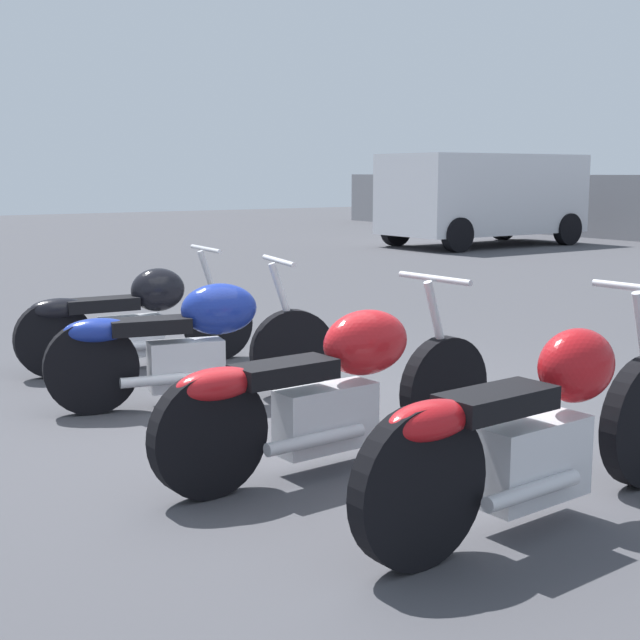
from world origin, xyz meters
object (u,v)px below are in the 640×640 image
motorcycle_slot_0 (135,317)px  motorcycle_slot_1 (192,342)px  parked_van (483,195)px  motorcycle_slot_2 (334,387)px  motorcycle_slot_3 (541,429)px

motorcycle_slot_0 → motorcycle_slot_1: 1.30m
parked_van → motorcycle_slot_1: bearing=-52.3°
motorcycle_slot_0 → motorcycle_slot_2: (2.92, -0.05, 0.02)m
motorcycle_slot_3 → motorcycle_slot_2: bearing=-168.3°
motorcycle_slot_1 → motorcycle_slot_2: motorcycle_slot_2 is taller
motorcycle_slot_2 → parked_van: size_ratio=0.49×
motorcycle_slot_0 → parked_van: bearing=128.9°
motorcycle_slot_1 → motorcycle_slot_2: bearing=14.4°
motorcycle_slot_0 → motorcycle_slot_2: size_ratio=0.89×
motorcycle_slot_3 → motorcycle_slot_0: bearing=-180.0°
motorcycle_slot_0 → motorcycle_slot_1: (1.30, -0.11, 0.02)m
motorcycle_slot_0 → parked_van: size_ratio=0.44×
motorcycle_slot_3 → parked_van: parked_van is taller
motorcycle_slot_1 → motorcycle_slot_3: motorcycle_slot_3 is taller
motorcycle_slot_0 → motorcycle_slot_1: bearing=-0.4°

